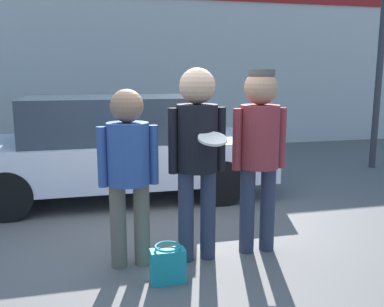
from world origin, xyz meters
The scene contains 7 objects.
ground_plane centered at (0.00, 0.00, 0.00)m, with size 56.00×56.00×0.00m, color #5B5956.
storefront_building centered at (0.00, 6.02, 1.92)m, with size 24.00×0.22×3.78m.
person_left centered at (-0.41, -0.37, 1.00)m, with size 0.55×0.38×1.66m.
person_middle_with_frisbee centered at (0.23, -0.38, 1.13)m, with size 0.55×0.59×1.85m.
person_right centered at (0.87, -0.33, 1.13)m, with size 0.55×0.38×1.83m.
parked_car_near centered at (-0.41, 2.04, 0.73)m, with size 4.44×1.81×1.47m.
handbag centered at (-0.14, -0.80, 0.17)m, with size 0.30×0.23×0.34m.
Camera 1 is at (-0.75, -4.20, 1.80)m, focal length 40.00 mm.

